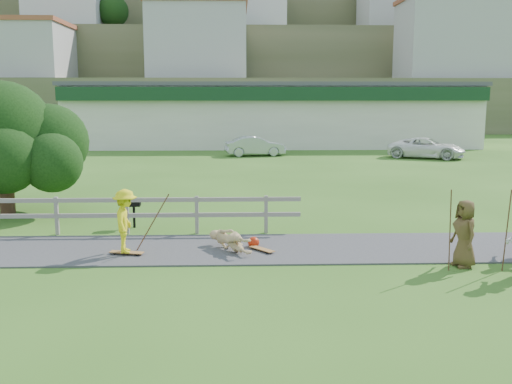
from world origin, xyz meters
TOP-DOWN VIEW (x-y plane):
  - ground at (0.00, 0.00)m, footprint 260.00×260.00m
  - path at (0.00, 1.50)m, footprint 34.00×3.00m
  - fence at (-4.62, 3.30)m, footprint 15.05×0.10m
  - strip_mall at (4.00, 34.94)m, footprint 32.50×10.75m
  - hillside at (0.00, 91.31)m, footprint 220.00×67.00m
  - skater_rider at (-1.59, 0.97)m, footprint 0.66×1.06m
  - skater_fallen at (0.99, 1.29)m, footprint 1.58×1.20m
  - spectator_c at (6.42, -0.19)m, footprint 0.64×0.85m
  - car_silver at (2.39, 25.80)m, footprint 4.20×1.98m
  - car_white at (13.49, 23.84)m, footprint 5.36×4.08m
  - tree at (-6.67, 6.53)m, footprint 5.42×5.42m
  - bbq at (-1.95, 4.14)m, footprint 0.41×0.32m
  - longboard_rider at (-1.59, 0.97)m, footprint 0.88×0.40m
  - longboard_fallen at (1.79, 1.19)m, footprint 0.66×0.75m
  - helmet at (1.59, 1.64)m, footprint 0.31×0.31m
  - pole_rider at (-0.99, 1.37)m, footprint 0.03×0.03m
  - pole_spec_left at (5.95, -0.50)m, footprint 0.03×0.03m
  - pole_spec_right at (7.23, -0.55)m, footprint 0.03×0.03m

SIDE VIEW (x-z plane):
  - ground at x=0.00m, z-range 0.00..0.00m
  - path at x=0.00m, z-range 0.00..0.04m
  - longboard_fallen at x=1.79m, z-range 0.00..0.09m
  - longboard_rider at x=-1.59m, z-range 0.00..0.10m
  - helmet at x=1.59m, z-range 0.00..0.31m
  - skater_fallen at x=0.99m, z-range 0.00..0.59m
  - bbq at x=-1.95m, z-range 0.00..0.88m
  - car_silver at x=2.39m, z-range 0.00..1.33m
  - car_white at x=13.49m, z-range 0.00..1.35m
  - fence at x=-4.62m, z-range 0.17..1.27m
  - spectator_c at x=6.42m, z-range 0.00..1.58m
  - skater_rider at x=-1.59m, z-range 0.00..1.58m
  - pole_rider at x=-0.99m, z-range 0.00..1.73m
  - pole_spec_left at x=5.95m, z-range 0.00..1.87m
  - pole_spec_right at x=7.23m, z-range 0.00..1.87m
  - tree at x=-6.67m, z-range 0.00..3.63m
  - strip_mall at x=4.00m, z-range 0.03..5.13m
  - hillside at x=0.00m, z-range -9.34..38.16m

